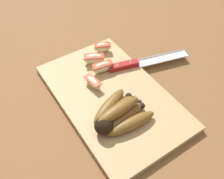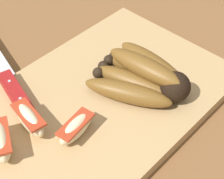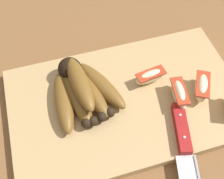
{
  "view_description": "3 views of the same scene",
  "coord_description": "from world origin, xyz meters",
  "px_view_note": "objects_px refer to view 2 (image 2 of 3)",
  "views": [
    {
      "loc": [
        0.4,
        -0.27,
        0.57
      ],
      "look_at": [
        0.0,
        -0.01,
        0.04
      ],
      "focal_mm": 39.88,
      "sensor_mm": 36.0,
      "label": 1
    },
    {
      "loc": [
        -0.26,
        -0.3,
        0.45
      ],
      "look_at": [
        0.02,
        -0.03,
        0.05
      ],
      "focal_mm": 59.35,
      "sensor_mm": 36.0,
      "label": 2
    },
    {
      "loc": [
        0.12,
        0.29,
        0.52
      ],
      "look_at": [
        0.02,
        -0.03,
        0.03
      ],
      "focal_mm": 47.03,
      "sensor_mm": 36.0,
      "label": 3
    }
  ],
  "objects_px": {
    "banana_bunch": "(144,77)",
    "chefs_knife": "(5,77)",
    "apple_wedge_near": "(1,141)",
    "apple_wedge_far": "(29,119)",
    "apple_wedge_extra": "(76,128)"
  },
  "relations": [
    {
      "from": "apple_wedge_near",
      "to": "apple_wedge_extra",
      "type": "bearing_deg",
      "value": -32.8
    },
    {
      "from": "banana_bunch",
      "to": "apple_wedge_near",
      "type": "relative_size",
      "value": 2.23
    },
    {
      "from": "banana_bunch",
      "to": "apple_wedge_near",
      "type": "distance_m",
      "value": 0.24
    },
    {
      "from": "apple_wedge_near",
      "to": "banana_bunch",
      "type": "bearing_deg",
      "value": -15.07
    },
    {
      "from": "banana_bunch",
      "to": "apple_wedge_far",
      "type": "distance_m",
      "value": 0.19
    },
    {
      "from": "banana_bunch",
      "to": "apple_wedge_far",
      "type": "height_order",
      "value": "banana_bunch"
    },
    {
      "from": "banana_bunch",
      "to": "chefs_knife",
      "type": "xyz_separation_m",
      "value": [
        -0.15,
        0.18,
        -0.01
      ]
    },
    {
      "from": "banana_bunch",
      "to": "chefs_knife",
      "type": "distance_m",
      "value": 0.23
    },
    {
      "from": "apple_wedge_far",
      "to": "apple_wedge_near",
      "type": "bearing_deg",
      "value": -177.63
    },
    {
      "from": "apple_wedge_far",
      "to": "apple_wedge_extra",
      "type": "xyz_separation_m",
      "value": [
        0.04,
        -0.06,
        -0.0
      ]
    },
    {
      "from": "apple_wedge_near",
      "to": "apple_wedge_extra",
      "type": "height_order",
      "value": "apple_wedge_near"
    },
    {
      "from": "chefs_knife",
      "to": "apple_wedge_far",
      "type": "bearing_deg",
      "value": -106.85
    },
    {
      "from": "apple_wedge_far",
      "to": "apple_wedge_extra",
      "type": "bearing_deg",
      "value": -57.54
    },
    {
      "from": "banana_bunch",
      "to": "apple_wedge_extra",
      "type": "distance_m",
      "value": 0.14
    },
    {
      "from": "chefs_knife",
      "to": "apple_wedge_extra",
      "type": "height_order",
      "value": "apple_wedge_extra"
    }
  ]
}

